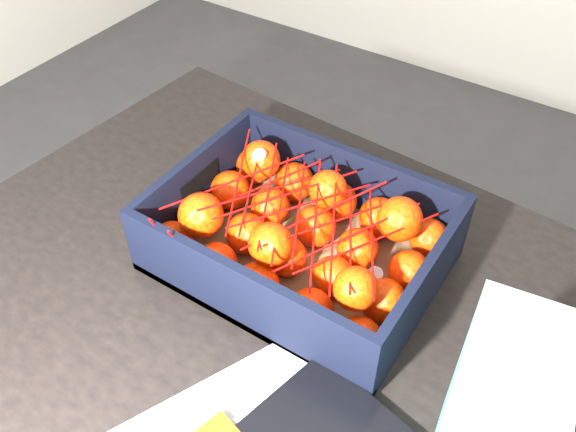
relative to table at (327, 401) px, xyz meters
The scene contains 6 objects.
ground 0.74m from the table, 147.25° to the left, with size 3.50×3.50×0.00m, color #37373A.
table is the anchor object (origin of this frame).
produce_crate 0.21m from the table, 135.65° to the left, with size 0.37×0.27×0.11m.
clementine_heap 0.22m from the table, 135.98° to the left, with size 0.35×0.26×0.10m.
mesh_net 0.26m from the table, 139.40° to the left, with size 0.30×0.24×0.09m.
retail_carton 0.28m from the table, ahead, with size 0.09×0.14×0.20m, color silver.
Camera 1 is at (0.48, -0.56, 1.38)m, focal length 38.05 mm.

